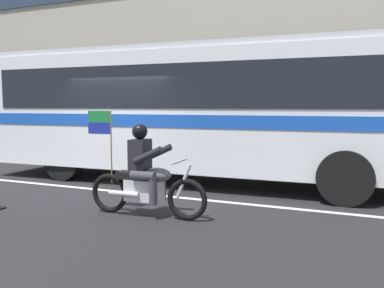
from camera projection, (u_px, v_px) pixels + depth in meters
name	position (u px, v px, depth m)	size (l,w,h in m)	color
ground_plane	(121.00, 185.00, 9.40)	(60.00, 60.00, 0.00)	black
sidewalk_curb	(201.00, 157.00, 14.07)	(28.00, 3.80, 0.15)	gray
lane_center_stripe	(106.00, 190.00, 8.85)	(26.60, 0.14, 0.01)	silver
office_building_facade	(223.00, 21.00, 15.68)	(28.00, 0.89, 10.24)	gray
transit_bus	(211.00, 105.00, 9.62)	(11.34, 2.94, 3.22)	silver
motorcycle_with_rider	(145.00, 177.00, 6.75)	(2.20, 0.64, 1.78)	black
fire_hydrant	(202.00, 148.00, 12.77)	(0.22, 0.30, 0.75)	gold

